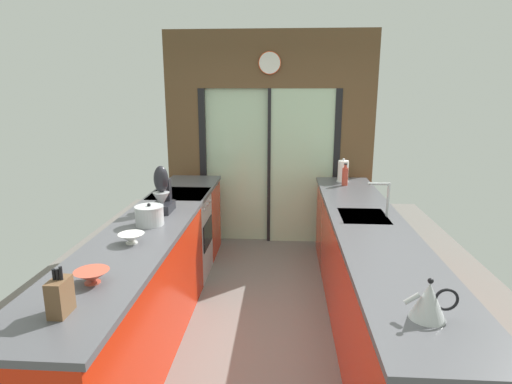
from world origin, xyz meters
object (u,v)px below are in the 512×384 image
object	(u,v)px
kettle	(429,301)
stand_mixer	(162,194)
stock_pot	(149,215)
knife_block	(60,296)
oven_range	(181,235)
mixing_bowl_far	(131,238)
soap_bottle	(345,176)
mixing_bowl_near	(92,276)
paper_towel_roll	(343,171)

from	to	relation	value
kettle	stand_mixer	bearing A→B (deg)	136.03
stock_pot	knife_block	bearing A→B (deg)	-90.00
oven_range	kettle	size ratio (longest dim) A/B	3.55
mixing_bowl_far	soap_bottle	distance (m)	2.68
mixing_bowl_near	kettle	distance (m)	1.80
oven_range	soap_bottle	xyz separation A→B (m)	(1.80, 0.51, 0.57)
mixing_bowl_near	paper_towel_roll	distance (m)	3.34
knife_block	stock_pot	size ratio (longest dim) A/B	1.08
oven_range	stock_pot	xyz separation A→B (m)	(0.02, -1.07, 0.54)
stand_mixer	soap_bottle	size ratio (longest dim) A/B	1.67
mixing_bowl_near	paper_towel_roll	world-z (taller)	paper_towel_roll
mixing_bowl_far	paper_towel_roll	bearing A→B (deg)	50.74
stock_pot	kettle	distance (m)	2.23
stand_mixer	soap_bottle	xyz separation A→B (m)	(1.78, 1.19, -0.05)
mixing_bowl_far	kettle	bearing A→B (deg)	-26.97
knife_block	kettle	xyz separation A→B (m)	(1.78, 0.08, -0.00)
knife_block	paper_towel_roll	world-z (taller)	paper_towel_roll
soap_bottle	paper_towel_roll	bearing A→B (deg)	90.00
mixing_bowl_far	stock_pot	world-z (taller)	stock_pot
oven_range	mixing_bowl_near	world-z (taller)	mixing_bowl_near
oven_range	paper_towel_roll	bearing A→B (deg)	20.83
knife_block	kettle	world-z (taller)	knife_block
oven_range	stand_mixer	world-z (taller)	stand_mixer
mixing_bowl_near	oven_range	bearing A→B (deg)	90.49
stock_pot	soap_bottle	distance (m)	2.38
knife_block	stand_mixer	xyz separation A→B (m)	(-0.00, 1.80, 0.07)
mixing_bowl_far	stand_mixer	world-z (taller)	stand_mixer
oven_range	knife_block	size ratio (longest dim) A/B	3.67
mixing_bowl_near	paper_towel_roll	bearing A→B (deg)	57.74
mixing_bowl_near	stock_pot	xyz separation A→B (m)	(-0.00, 1.07, 0.04)
kettle	paper_towel_roll	world-z (taller)	paper_towel_roll
stand_mixer	soap_bottle	world-z (taller)	stand_mixer
mixing_bowl_far	stand_mixer	bearing A→B (deg)	90.00
oven_range	soap_bottle	bearing A→B (deg)	15.73
stand_mixer	kettle	xyz separation A→B (m)	(1.78, -1.72, -0.07)
stand_mixer	paper_towel_roll	xyz separation A→B (m)	(1.78, 1.37, -0.04)
oven_range	stand_mixer	size ratio (longest dim) A/B	2.19
soap_bottle	paper_towel_roll	size ratio (longest dim) A/B	0.89
stand_mixer	paper_towel_roll	size ratio (longest dim) A/B	1.48
mixing_bowl_far	knife_block	size ratio (longest dim) A/B	0.74
stand_mixer	kettle	distance (m)	2.48
knife_block	stand_mixer	distance (m)	1.80
mixing_bowl_far	stand_mixer	size ratio (longest dim) A/B	0.44
mixing_bowl_far	knife_block	world-z (taller)	knife_block
oven_range	stand_mixer	bearing A→B (deg)	-88.45
mixing_bowl_near	stand_mixer	bearing A→B (deg)	90.00
knife_block	kettle	size ratio (longest dim) A/B	0.97
mixing_bowl_near	stock_pot	bearing A→B (deg)	90.00
soap_bottle	paper_towel_roll	distance (m)	0.18
oven_range	stock_pot	world-z (taller)	stock_pot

